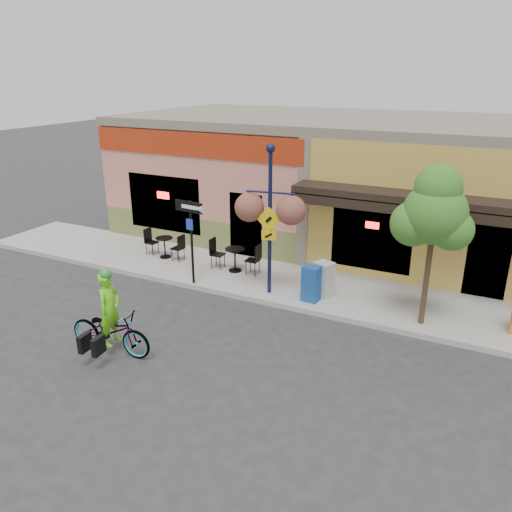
{
  "coord_description": "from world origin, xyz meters",
  "views": [
    {
      "loc": [
        4.37,
        -10.7,
        6.06
      ],
      "look_at": [
        -1.18,
        0.5,
        1.4
      ],
      "focal_mm": 35.0,
      "sensor_mm": 36.0,
      "label": 1
    }
  ],
  "objects": [
    {
      "name": "newspaper_box_blue",
      "position": [
        0.21,
        1.05,
        0.65
      ],
      "size": [
        0.47,
        0.42,
        0.99
      ],
      "primitive_type": null,
      "rotation": [
        0.0,
        0.0,
        -0.06
      ],
      "color": "#17468F",
      "rests_on": "sidewalk"
    },
    {
      "name": "newspaper_box_grey",
      "position": [
        0.42,
        1.47,
        0.65
      ],
      "size": [
        0.58,
        0.56,
        1.0
      ],
      "primitive_type": null,
      "rotation": [
        0.0,
        0.0,
        -0.34
      ],
      "color": "#B3B3B3",
      "rests_on": "sidewalk"
    },
    {
      "name": "curb",
      "position": [
        0.0,
        0.55,
        0.07
      ],
      "size": [
        24.0,
        0.12,
        0.15
      ],
      "primitive_type": "cube",
      "color": "#A8A59E",
      "rests_on": "ground"
    },
    {
      "name": "street_tree",
      "position": [
        3.14,
        1.05,
        2.15
      ],
      "size": [
        2.01,
        2.01,
        4.01
      ],
      "primitive_type": null,
      "rotation": [
        0.0,
        0.0,
        0.36
      ],
      "color": "#3D7A26",
      "rests_on": "sidewalk"
    },
    {
      "name": "cafe_set_right",
      "position": [
        -2.67,
        2.01,
        0.64
      ],
      "size": [
        1.64,
        0.84,
        0.98
      ],
      "primitive_type": null,
      "rotation": [
        0.0,
        0.0,
        0.02
      ],
      "color": "black",
      "rests_on": "sidewalk"
    },
    {
      "name": "lamp_post",
      "position": [
        -1.03,
        1.03,
        2.24
      ],
      "size": [
        1.41,
        0.75,
        4.18
      ],
      "primitive_type": null,
      "rotation": [
        0.0,
        0.0,
        0.17
      ],
      "color": "#12183A",
      "rests_on": "sidewalk"
    },
    {
      "name": "bicycle",
      "position": [
        -3.0,
        -3.24,
        0.54
      ],
      "size": [
        2.11,
        0.88,
        1.08
      ],
      "primitive_type": "imported",
      "rotation": [
        0.0,
        0.0,
        1.65
      ],
      "color": "maroon",
      "rests_on": "ground"
    },
    {
      "name": "cyclist_rider",
      "position": [
        -2.95,
        -3.24,
        0.85
      ],
      "size": [
        0.46,
        0.65,
        1.71
      ],
      "primitive_type": "imported",
      "rotation": [
        0.0,
        0.0,
        1.65
      ],
      "color": "#69DD17",
      "rests_on": "ground"
    },
    {
      "name": "sidewalk",
      "position": [
        0.0,
        2.0,
        0.07
      ],
      "size": [
        24.0,
        3.0,
        0.15
      ],
      "primitive_type": "cube",
      "color": "#9E9B93",
      "rests_on": "ground"
    },
    {
      "name": "one_way_sign",
      "position": [
        -3.33,
        0.65,
        1.4
      ],
      "size": [
        0.97,
        0.3,
        2.49
      ],
      "primitive_type": null,
      "rotation": [
        0.0,
        0.0,
        -0.1
      ],
      "color": "black",
      "rests_on": "sidewalk"
    },
    {
      "name": "cafe_set_left",
      "position": [
        -5.36,
        2.04,
        0.6
      ],
      "size": [
        1.58,
        0.9,
        0.91
      ],
      "primitive_type": null,
      "rotation": [
        0.0,
        0.0,
        -0.1
      ],
      "color": "black",
      "rests_on": "sidewalk"
    },
    {
      "name": "ground",
      "position": [
        0.0,
        0.0,
        0.0
      ],
      "size": [
        90.0,
        90.0,
        0.0
      ],
      "primitive_type": "plane",
      "color": "#2D2D30",
      "rests_on": "ground"
    },
    {
      "name": "building",
      "position": [
        0.0,
        7.5,
        2.25
      ],
      "size": [
        18.2,
        8.2,
        4.5
      ],
      "primitive_type": null,
      "color": "tan",
      "rests_on": "ground"
    }
  ]
}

